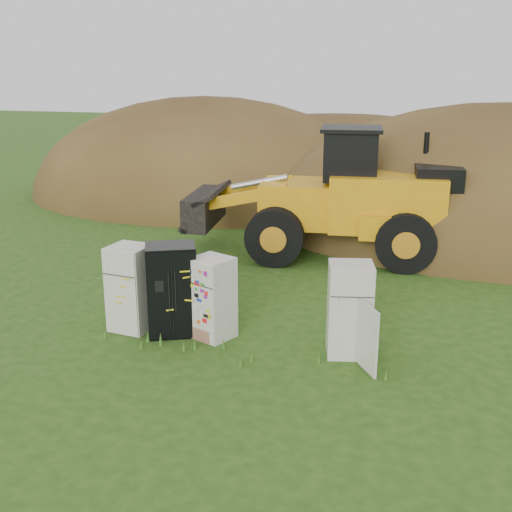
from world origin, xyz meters
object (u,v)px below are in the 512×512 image
at_px(fridge_black_side, 172,290).
at_px(fridge_open_door, 350,309).
at_px(wheel_loader, 317,192).
at_px(fridge_leftmost, 131,288).
at_px(fridge_sticker, 213,298).

height_order(fridge_black_side, fridge_open_door, fridge_black_side).
bearing_deg(wheel_loader, fridge_leftmost, -118.64).
height_order(fridge_leftmost, fridge_black_side, fridge_black_side).
distance_m(fridge_leftmost, wheel_loader, 7.32).
xyz_separation_m(fridge_leftmost, fridge_sticker, (1.82, 0.05, -0.06)).
bearing_deg(fridge_open_door, fridge_black_side, 167.30).
height_order(fridge_sticker, wheel_loader, wheel_loader).
relative_size(fridge_black_side, wheel_loader, 0.25).
bearing_deg(fridge_leftmost, fridge_sticker, 9.04).
distance_m(fridge_sticker, wheel_loader, 6.79).
bearing_deg(fridge_sticker, wheel_loader, 106.45).
bearing_deg(fridge_leftmost, fridge_black_side, 8.87).
distance_m(fridge_black_side, fridge_sticker, 0.91).
distance_m(fridge_sticker, fridge_open_door, 2.86).
relative_size(fridge_sticker, wheel_loader, 0.22).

